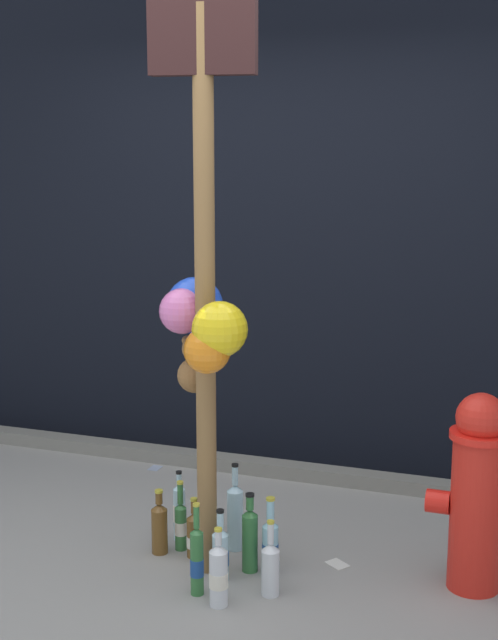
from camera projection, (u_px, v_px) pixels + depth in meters
The scene contains 18 objects.
ground_plane at pixel (164, 590), 3.83m from camera, with size 14.00×14.00×0.00m, color gray.
building_wall at pixel (289, 167), 5.17m from camera, with size 10.00×0.20×3.51m.
curb_strip at pixel (269, 468), 5.17m from camera, with size 8.00×0.12×0.08m, color slate.
memorial_post at pixel (202, 277), 3.77m from camera, with size 0.47×0.53×2.52m.
fire_hydrant at pixel (477, 491), 3.77m from camera, with size 0.43×0.26×0.87m.
bottle_0 at pixel (219, 575), 3.68m from camera, with size 0.08×0.08×0.34m.
bottle_1 at pixel (179, 511), 4.30m from camera, with size 0.06×0.06×0.35m.
bottle_2 at pixel (235, 515), 4.19m from camera, with size 0.08×0.08×0.42m.
bottle_3 at pixel (220, 553), 3.90m from camera, with size 0.07×0.07×0.33m.
bottle_4 at pixel (197, 560), 3.77m from camera, with size 0.06×0.06×0.41m.
bottle_5 at pixel (159, 527), 4.16m from camera, with size 0.08×0.08×0.31m.
bottle_6 at pixel (270, 567), 3.77m from camera, with size 0.08×0.08×0.34m.
bottle_7 at pixel (250, 538), 3.98m from camera, with size 0.07×0.07×0.37m.
bottle_8 at pixel (195, 535), 4.12m from camera, with size 0.07×0.07×0.29m.
bottle_9 at pixel (270, 545), 3.95m from camera, with size 0.07×0.07×0.36m.
bottle_10 at pixel (181, 524), 4.19m from camera, with size 0.06×0.06×0.34m.
litter_0 at pixel (337, 564), 4.07m from camera, with size 0.10×0.07×0.01m, color silver.
litter_2 at pixel (155, 468), 5.27m from camera, with size 0.06×0.09×0.01m, color #8C99B2.
Camera 1 is at (1.51, -3.22, 1.88)m, focal length 50.02 mm.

